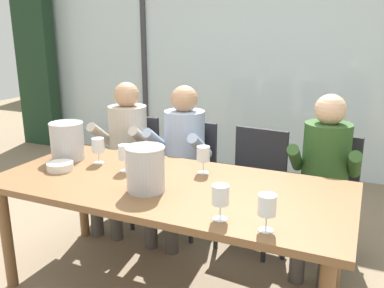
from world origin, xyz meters
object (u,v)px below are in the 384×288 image
object	(u,v)px
chair_right_of_center	(325,186)
wine_glass_by_right_taster	(203,155)
person_pale_blue_shirt	(180,152)
chair_left_of_center	(188,167)
wine_glass_near_bucket	(220,196)
ice_bucket_secondary	(67,140)
ice_bucket_primary	(146,168)
chair_center	(255,178)
person_olive_shirt	(324,171)
dining_table	(168,194)
wine_glass_by_left_taster	(125,153)
tasting_bowl	(60,166)
wine_glass_center_pour	(267,207)
person_beige_jumper	(124,145)
wine_glass_spare_empty	(98,146)
chair_near_curtain	(132,159)

from	to	relation	value
chair_right_of_center	wine_glass_by_right_taster	distance (m)	1.02
chair_right_of_center	person_pale_blue_shirt	distance (m)	1.12
chair_left_of_center	wine_glass_near_bucket	xyz separation A→B (m)	(0.73, -1.23, 0.34)
wine_glass_near_bucket	ice_bucket_secondary	bearing A→B (deg)	160.34
person_pale_blue_shirt	ice_bucket_primary	distance (m)	0.94
ice_bucket_primary	chair_center	bearing A→B (deg)	70.57
person_olive_shirt	wine_glass_by_right_taster	world-z (taller)	person_olive_shirt
dining_table	wine_glass_by_right_taster	size ratio (longest dim) A/B	12.18
ice_bucket_primary	wine_glass_by_left_taster	xyz separation A→B (m)	(-0.29, 0.23, -0.01)
tasting_bowl	wine_glass_center_pour	xyz separation A→B (m)	(1.42, -0.28, 0.09)
person_beige_jumper	wine_glass_by_left_taster	bearing A→B (deg)	-59.02
ice_bucket_primary	wine_glass_center_pour	distance (m)	0.76
chair_right_of_center	chair_left_of_center	bearing A→B (deg)	-171.45
tasting_bowl	wine_glass_spare_empty	size ratio (longest dim) A/B	0.97
person_pale_blue_shirt	chair_center	bearing A→B (deg)	13.64
dining_table	wine_glass_center_pour	world-z (taller)	wine_glass_center_pour
chair_near_curtain	wine_glass_by_left_taster	size ratio (longest dim) A/B	5.05
person_olive_shirt	tasting_bowl	size ratio (longest dim) A/B	7.12
person_olive_shirt	wine_glass_near_bucket	world-z (taller)	person_olive_shirt
chair_right_of_center	wine_glass_center_pour	distance (m)	1.32
chair_near_curtain	tasting_bowl	distance (m)	1.02
person_pale_blue_shirt	wine_glass_near_bucket	xyz separation A→B (m)	(0.72, -1.07, 0.16)
wine_glass_spare_empty	ice_bucket_secondary	bearing A→B (deg)	-177.87
wine_glass_by_left_taster	wine_glass_near_bucket	size ratio (longest dim) A/B	1.00
chair_center	person_pale_blue_shirt	xyz separation A→B (m)	(-0.58, -0.12, 0.17)
ice_bucket_primary	wine_glass_spare_empty	xyz separation A→B (m)	(-0.54, 0.30, -0.01)
chair_right_of_center	tasting_bowl	world-z (taller)	chair_right_of_center
ice_bucket_secondary	wine_glass_near_bucket	distance (m)	1.39
person_pale_blue_shirt	ice_bucket_secondary	xyz separation A→B (m)	(-0.58, -0.61, 0.18)
ice_bucket_primary	wine_glass_by_left_taster	bearing A→B (deg)	140.82
chair_center	chair_right_of_center	size ratio (longest dim) A/B	1.00
chair_left_of_center	wine_glass_near_bucket	size ratio (longest dim) A/B	5.05
chair_right_of_center	wine_glass_by_left_taster	size ratio (longest dim) A/B	5.05
dining_table	person_olive_shirt	world-z (taller)	person_olive_shirt
person_beige_jumper	ice_bucket_primary	size ratio (longest dim) A/B	4.63
person_pale_blue_shirt	tasting_bowl	xyz separation A→B (m)	(-0.47, -0.82, 0.07)
wine_glass_center_pour	wine_glass_by_right_taster	size ratio (longest dim) A/B	1.00
wine_glass_by_left_taster	wine_glass_spare_empty	xyz separation A→B (m)	(-0.26, 0.07, 0.00)
person_beige_jumper	wine_glass_center_pour	distance (m)	1.84
person_beige_jumper	person_olive_shirt	size ratio (longest dim) A/B	1.00
wine_glass_near_bucket	person_beige_jumper	bearing A→B (deg)	139.17
wine_glass_center_pour	person_olive_shirt	bearing A→B (deg)	83.10
person_olive_shirt	ice_bucket_primary	world-z (taller)	person_olive_shirt
wine_glass_center_pour	wine_glass_spare_empty	world-z (taller)	same
chair_left_of_center	chair_center	distance (m)	0.59
ice_bucket_secondary	wine_glass_by_left_taster	size ratio (longest dim) A/B	1.51
chair_center	wine_glass_spare_empty	xyz separation A→B (m)	(-0.91, -0.72, 0.34)
ice_bucket_primary	wine_glass_by_left_taster	distance (m)	0.37
wine_glass_near_bucket	chair_left_of_center	bearing A→B (deg)	120.72
dining_table	wine_glass_by_right_taster	distance (m)	0.34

